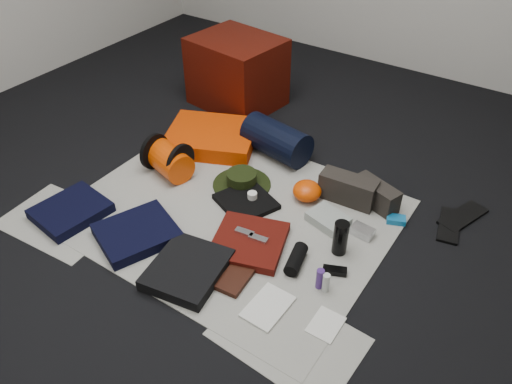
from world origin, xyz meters
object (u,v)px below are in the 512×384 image
Objects in this scene: red_cabinet at (237,72)px; stuff_sack at (168,159)px; paperback_book at (235,279)px; sleeping_pad at (212,137)px; water_bottle at (340,238)px; compact_camera at (363,231)px; navy_duffel at (276,140)px.

stuff_sack is at bearing -72.42° from red_cabinet.
red_cabinet is at bearing 119.65° from paperback_book.
sleeping_pad is 1.78× the size of stuff_sack.
red_cabinet is at bearing 109.06° from sleeping_pad.
sleeping_pad is 1.18m from water_bottle.
sleeping_pad is (0.19, -0.54, -0.18)m from red_cabinet.
compact_camera is 0.62× the size of paperback_book.
red_cabinet is 0.95m from stuff_sack.
paperback_book is (-0.35, -0.60, -0.01)m from compact_camera.
paperback_book is at bearing -29.99° from stuff_sack.
navy_duffel reaches higher than paperback_book.
navy_duffel reaches higher than water_bottle.
sleeping_pad reaches higher than compact_camera.
navy_duffel is at bearing 49.82° from stuff_sack.
sleeping_pad is at bearing 159.04° from water_bottle.
paperback_book is at bearing -58.32° from navy_duffel.
sleeping_pad is 1.30× the size of navy_duffel.
red_cabinet reaches higher than sleeping_pad.
compact_camera is at bearing -16.48° from navy_duffel.
sleeping_pad is 3.00× the size of water_bottle.
red_cabinet is 3.18× the size of water_bottle.
red_cabinet is 1.56m from compact_camera.
compact_camera is at bearing 75.42° from water_bottle.
water_bottle is at bearing -20.96° from sleeping_pad.
red_cabinet is at bearing 143.19° from water_bottle.
stuff_sack is 1.12m from water_bottle.
navy_duffel is 0.88m from water_bottle.
water_bottle is at bearing -27.92° from navy_duffel.
stuff_sack is 1.66× the size of paperback_book.
red_cabinet reaches higher than water_bottle.
compact_camera is (0.74, -0.37, -0.08)m from navy_duffel.
navy_duffel is (0.40, 0.12, 0.06)m from sleeping_pad.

